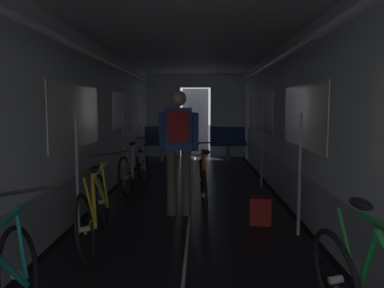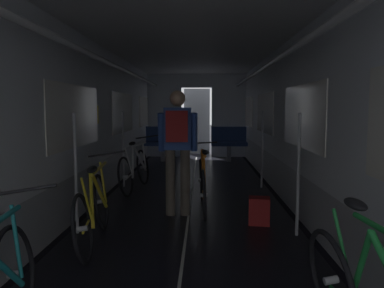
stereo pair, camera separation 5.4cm
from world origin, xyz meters
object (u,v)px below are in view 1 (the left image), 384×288
Objects in this scene: bicycle_white at (135,169)px; bench_seat_far_left at (162,140)px; person_cyclist_aisle at (179,141)px; bicycle_orange_in_aisle at (203,184)px; bench_seat_far_right at (228,141)px; backpack_on_floor at (260,211)px; bicycle_yellow at (95,209)px.

bench_seat_far_left is at bearing 88.40° from bicycle_white.
person_cyclist_aisle reaches higher than bicycle_orange_in_aisle.
bench_seat_far_right is at bearing 81.86° from bicycle_orange_in_aisle.
bench_seat_far_right reaches higher than backpack_on_floor.
bench_seat_far_right is 5.00m from bicycle_orange_in_aisle.
bicycle_white is at bearing -117.37° from bench_seat_far_right.
bench_seat_far_left is 6.32m from bicycle_yellow.
bicycle_orange_in_aisle is at bearing 138.66° from backpack_on_floor.
person_cyclist_aisle is (0.76, -5.22, 0.45)m from bench_seat_far_left.
person_cyclist_aisle is at bearing -81.76° from bench_seat_far_left.
bench_seat_far_right is 6.59m from bicycle_yellow.
person_cyclist_aisle reaches higher than bicycle_white.
person_cyclist_aisle reaches higher than backpack_on_floor.
bench_seat_far_left is at bearing 102.45° from bicycle_orange_in_aisle.
person_cyclist_aisle is 4.96× the size of backpack_on_floor.
bicycle_orange_in_aisle is at bearing -98.14° from bench_seat_far_right.
backpack_on_floor is at bearing -44.91° from bicycle_white.
bench_seat_far_left is at bearing 89.35° from bicycle_yellow.
bicycle_orange_in_aisle is (-0.71, -4.95, -0.18)m from bench_seat_far_right.
person_cyclist_aisle is at bearing 161.19° from backpack_on_floor.
bicycle_orange_in_aisle is 0.97m from backpack_on_floor.
bicycle_yellow reaches higher than bench_seat_far_right.
bench_seat_far_right is 2.89× the size of backpack_on_floor.
person_cyclist_aisle is (0.83, 1.10, 0.63)m from bicycle_yellow.
bench_seat_far_left reaches higher than backpack_on_floor.
bicycle_orange_in_aisle is (1.19, -1.27, 0.00)m from bicycle_white.
bicycle_white is (-1.90, -3.67, -0.19)m from bench_seat_far_right.
bicycle_yellow and bicycle_white have the same top height.
bicycle_yellow reaches higher than backpack_on_floor.
bicycle_yellow reaches higher than bicycle_orange_in_aisle.
bench_seat_far_right is at bearing 90.03° from backpack_on_floor.
bicycle_yellow is 4.98× the size of backpack_on_floor.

